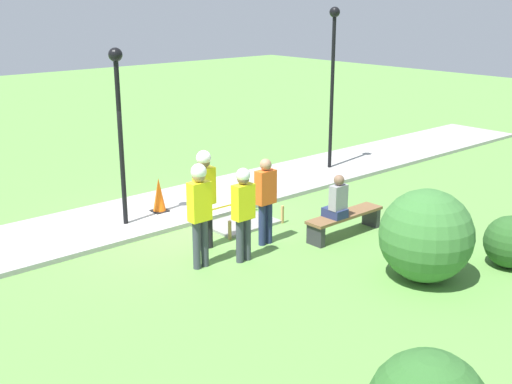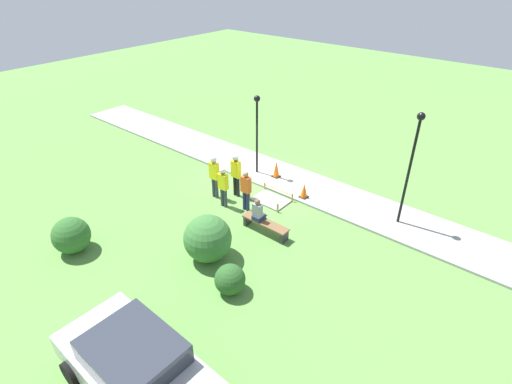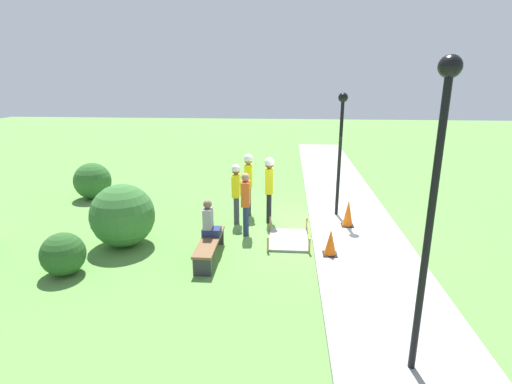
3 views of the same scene
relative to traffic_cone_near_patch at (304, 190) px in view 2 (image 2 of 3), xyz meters
The scene contains 17 objects.
ground_plane 2.04m from the traffic_cone_near_patch, 10.37° to the left, with size 60.00×60.00×0.00m, color #5B8E42.
sidewalk 2.18m from the traffic_cone_near_patch, 24.09° to the right, with size 28.00×2.47×0.10m.
wet_concrete_patch 1.44m from the traffic_cone_near_patch, 45.07° to the left, with size 1.52×1.07×0.40m.
traffic_cone_near_patch is the anchor object (origin of this frame).
traffic_cone_far_patch 2.08m from the traffic_cone_near_patch, 19.23° to the right, with size 0.34×0.34×0.77m.
park_bench 2.87m from the traffic_cone_near_patch, 94.16° to the left, with size 1.91×0.44×0.47m.
person_seated_on_bench 2.95m from the traffic_cone_near_patch, 87.86° to the left, with size 0.36×0.44×0.89m.
worker_supervisor 3.42m from the traffic_cone_near_patch, 48.68° to the left, with size 0.40×0.26×1.78m.
worker_assistant 3.81m from the traffic_cone_near_patch, 36.85° to the left, with size 0.40×0.28×1.94m.
worker_trainee 2.96m from the traffic_cone_near_patch, 33.45° to the left, with size 0.40×0.28×1.96m.
bystander_in_orange_shirt 2.60m from the traffic_cone_near_patch, 58.12° to the left, with size 0.40×0.23×1.74m.
lamppost_near 3.65m from the traffic_cone_near_patch, ahead, with size 0.28×0.28×3.65m.
lamppost_far 4.59m from the traffic_cone_near_patch, 167.86° to the right, with size 0.28×0.28×4.36m.
parked_car_silver 9.76m from the traffic_cone_near_patch, 100.27° to the left, with size 4.26×2.29×1.59m.
shrub_rounded_near 5.23m from the traffic_cone_near_patch, 85.64° to the left, with size 1.61×1.61×1.61m.
shrub_rounded_mid 6.02m from the traffic_cone_near_patch, 101.86° to the left, with size 0.95×0.95×0.95m.
shrub_rounded_far 8.99m from the traffic_cone_near_patch, 61.51° to the left, with size 1.28×1.28×1.28m.
Camera 2 is at (-9.50, 11.94, 8.95)m, focal length 28.00 mm.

